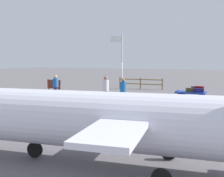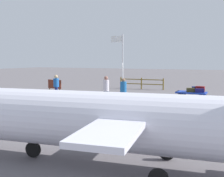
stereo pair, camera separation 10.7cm
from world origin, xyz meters
TOP-DOWN VIEW (x-y plane):
  - ground_plane at (0.00, 0.00)m, footprint 120.00×120.00m
  - luggage_cart at (-3.53, -0.15)m, footprint 1.99×1.29m
  - suitcase_tan at (-3.82, -0.55)m, footprint 0.65×0.44m
  - suitcase_olive at (-3.53, 0.01)m, footprint 0.62×0.53m
  - suitcase_grey at (-4.08, -0.40)m, footprint 0.60×0.31m
  - suitcase_navy at (-4.10, 0.06)m, footprint 0.66×0.48m
  - worker_lead at (-0.38, 4.28)m, footprint 0.47×0.47m
  - worker_trailing at (0.96, 3.83)m, footprint 0.40×0.40m
  - worker_supervisor at (4.92, 3.57)m, footprint 0.52×0.52m
  - airplane_near at (-3.77, 12.72)m, footprint 9.45×5.24m
  - flagpole at (1.24, 0.82)m, footprint 0.97×0.10m
  - signboard at (5.72, 2.69)m, footprint 1.26×0.23m
  - wooden_fence at (1.80, -5.28)m, footprint 4.23×0.24m

SIDE VIEW (x-z plane):
  - ground_plane at x=0.00m, z-range 0.00..0.00m
  - luggage_cart at x=-3.53m, z-range 0.14..0.70m
  - wooden_fence at x=1.80m, z-range 0.08..1.14m
  - suitcase_navy at x=-4.10m, z-range 0.56..0.81m
  - suitcase_olive at x=-3.53m, z-range 0.56..0.83m
  - suitcase_tan at x=-3.82m, z-range 0.56..0.89m
  - suitcase_grey at x=-4.08m, z-range 0.56..0.93m
  - signboard at x=5.72m, z-range 0.23..1.50m
  - worker_lead at x=-0.38m, z-range 0.15..1.80m
  - worker_supervisor at x=4.92m, z-range 0.17..1.86m
  - worker_trailing at x=0.96m, z-range 0.15..1.88m
  - airplane_near at x=-3.77m, z-range -0.37..2.75m
  - flagpole at x=1.24m, z-range 0.40..4.93m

